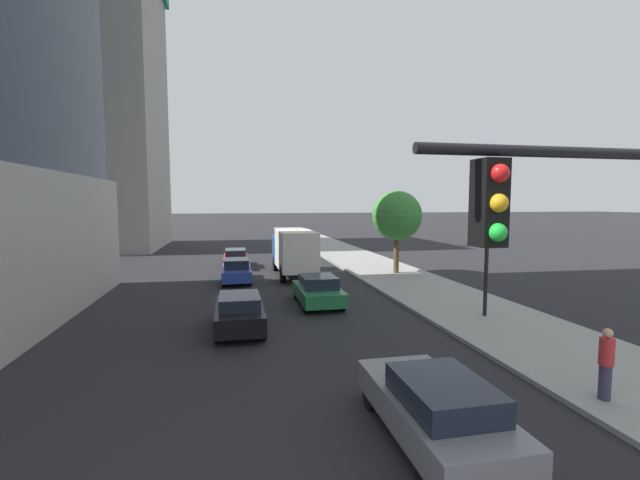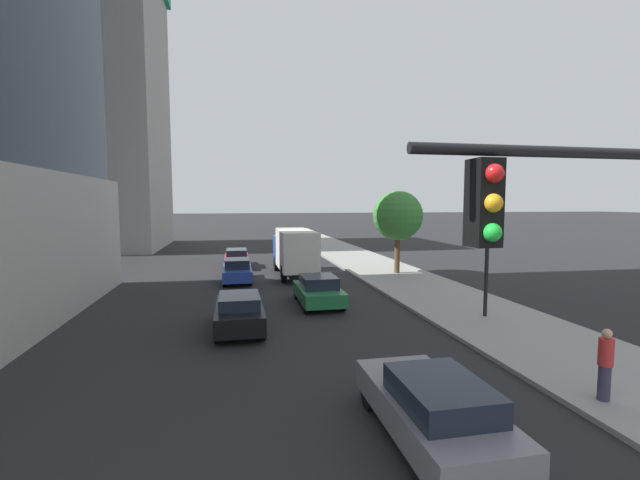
{
  "view_description": "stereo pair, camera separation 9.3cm",
  "coord_description": "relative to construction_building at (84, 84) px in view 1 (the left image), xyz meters",
  "views": [
    {
      "loc": [
        -2.26,
        -1.39,
        4.95
      ],
      "look_at": [
        1.43,
        16.2,
        3.35
      ],
      "focal_mm": 23.66,
      "sensor_mm": 36.0,
      "label": 1
    },
    {
      "loc": [
        -2.17,
        -1.41,
        4.95
      ],
      "look_at": [
        1.43,
        16.2,
        3.35
      ],
      "focal_mm": 23.66,
      "sensor_mm": 36.0,
      "label": 2
    }
  ],
  "objects": [
    {
      "name": "construction_building",
      "position": [
        0.0,
        0.0,
        0.0
      ],
      "size": [
        17.32,
        15.97,
        38.46
      ],
      "color": "#9E9B93",
      "rests_on": "ground"
    },
    {
      "name": "car_green",
      "position": [
        19.01,
        -29.86,
        -16.68
      ],
      "size": [
        1.95,
        4.07,
        1.43
      ],
      "color": "#1E6638",
      "rests_on": "ground"
    },
    {
      "name": "street_lamp",
      "position": [
        25.46,
        -33.79,
        -13.82
      ],
      "size": [
        0.44,
        0.44,
        5.12
      ],
      "color": "black",
      "rests_on": "sidewalk"
    },
    {
      "name": "car_gray",
      "position": [
        19.01,
        -41.91,
        -16.64
      ],
      "size": [
        1.91,
        4.49,
        1.46
      ],
      "color": "slate",
      "rests_on": "ground"
    },
    {
      "name": "street_tree",
      "position": [
        25.96,
        -22.65,
        -13.33
      ],
      "size": [
        3.37,
        3.37,
        5.61
      ],
      "color": "brown",
      "rests_on": "sidewalk"
    },
    {
      "name": "car_red",
      "position": [
        15.2,
        -16.78,
        -16.69
      ],
      "size": [
        1.8,
        4.73,
        1.4
      ],
      "color": "red",
      "rests_on": "ground"
    },
    {
      "name": "box_truck",
      "position": [
        19.01,
        -21.76,
        -15.62
      ],
      "size": [
        2.29,
        6.89,
        3.13
      ],
      "color": "#1E4799",
      "rests_on": "ground"
    },
    {
      "name": "car_black",
      "position": [
        15.2,
        -33.31,
        -16.66
      ],
      "size": [
        1.8,
        4.06,
        1.43
      ],
      "color": "black",
      "rests_on": "ground"
    },
    {
      "name": "pedestrian_red_shirt",
      "position": [
        23.82,
        -41.3,
        -16.32
      ],
      "size": [
        0.34,
        0.34,
        1.77
      ],
      "color": "#38334C",
      "rests_on": "sidewalk"
    },
    {
      "name": "sidewalk",
      "position": [
        25.58,
        -28.21,
        -17.31
      ],
      "size": [
        5.37,
        120.0,
        0.15
      ],
      "primitive_type": "cube",
      "color": "gray",
      "rests_on": "ground"
    },
    {
      "name": "car_blue",
      "position": [
        15.2,
        -22.97,
        -16.67
      ],
      "size": [
        1.76,
        4.42,
        1.47
      ],
      "color": "#233D9E",
      "rests_on": "ground"
    }
  ]
}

